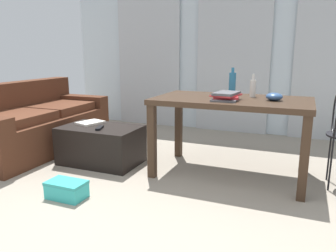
% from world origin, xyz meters
% --- Properties ---
extents(ground_plane, '(8.60, 8.60, 0.00)m').
position_xyz_m(ground_plane, '(0.00, 1.39, 0.00)').
color(ground_plane, gray).
extents(wall_back, '(5.28, 0.10, 2.56)m').
position_xyz_m(wall_back, '(0.00, 3.59, 1.28)').
color(wall_back, silver).
rests_on(wall_back, ground).
extents(curtains, '(3.75, 0.03, 2.17)m').
position_xyz_m(curtains, '(0.00, 3.50, 1.08)').
color(curtains, '#B2B7BC').
rests_on(curtains, ground).
extents(couch, '(0.89, 1.86, 0.81)m').
position_xyz_m(couch, '(-1.99, 1.64, 0.31)').
color(couch, '#4C2819').
rests_on(couch, ground).
extents(coffee_table, '(0.83, 0.53, 0.40)m').
position_xyz_m(coffee_table, '(-0.97, 1.53, 0.20)').
color(coffee_table, black).
rests_on(coffee_table, ground).
extents(craft_table, '(1.43, 0.80, 0.75)m').
position_xyz_m(craft_table, '(0.38, 1.72, 0.65)').
color(craft_table, '#382619').
rests_on(craft_table, ground).
extents(bottle_near, '(0.07, 0.07, 0.27)m').
position_xyz_m(bottle_near, '(0.31, 2.03, 0.86)').
color(bottle_near, teal).
rests_on(bottle_near, craft_table).
extents(bottle_far, '(0.06, 0.06, 0.22)m').
position_xyz_m(bottle_far, '(0.54, 1.88, 0.84)').
color(bottle_far, beige).
rests_on(bottle_far, craft_table).
extents(bowl, '(0.14, 0.14, 0.07)m').
position_xyz_m(bowl, '(0.75, 1.71, 0.78)').
color(bowl, '#2D4C7A').
rests_on(bowl, craft_table).
extents(book_stack, '(0.26, 0.32, 0.07)m').
position_xyz_m(book_stack, '(0.35, 1.57, 0.78)').
color(book_stack, '#4C4C51').
rests_on(book_stack, craft_table).
extents(tv_remote_primary, '(0.10, 0.17, 0.02)m').
position_xyz_m(tv_remote_primary, '(-0.91, 1.44, 0.41)').
color(tv_remote_primary, black).
rests_on(tv_remote_primary, coffee_table).
extents(magazine, '(0.27, 0.32, 0.02)m').
position_xyz_m(magazine, '(-1.15, 1.62, 0.41)').
color(magazine, silver).
rests_on(magazine, coffee_table).
extents(shoebox, '(0.32, 0.20, 0.14)m').
position_xyz_m(shoebox, '(-0.73, 0.67, 0.07)').
color(shoebox, '#33B2AD').
rests_on(shoebox, ground).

